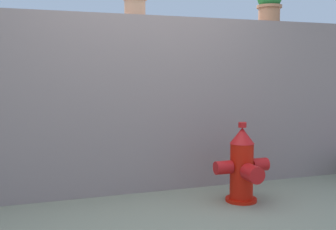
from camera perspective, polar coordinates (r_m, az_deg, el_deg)
ground_plane at (r=3.67m, az=0.04°, el=-13.97°), size 24.00×24.00×0.00m
stone_wall at (r=4.35m, az=-3.92°, el=1.48°), size 6.73×0.31×1.83m
potted_plant_3 at (r=5.01m, az=13.91°, el=15.22°), size 0.29×0.29×0.42m
fire_hydrant at (r=4.05m, az=10.32°, el=-7.08°), size 0.56×0.45×0.78m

